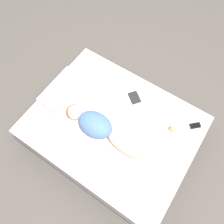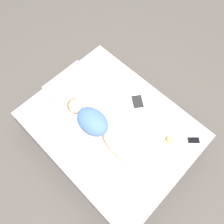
# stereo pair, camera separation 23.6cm
# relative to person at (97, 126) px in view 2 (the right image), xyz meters

# --- Properties ---
(ground_plane) EXTENTS (12.00, 12.00, 0.00)m
(ground_plane) POSITION_rel_person_xyz_m (0.17, -0.08, -0.65)
(ground_plane) COLOR #4C4742
(bed) EXTENTS (1.73, 2.21, 0.55)m
(bed) POSITION_rel_person_xyz_m (0.17, -0.08, -0.38)
(bed) COLOR #383333
(bed) RESTS_ON ground_plane
(person) EXTENTS (0.33, 1.22, 0.23)m
(person) POSITION_rel_person_xyz_m (0.00, 0.00, 0.00)
(person) COLOR #DBB28E
(person) RESTS_ON bed
(open_magazine) EXTENTS (0.52, 0.49, 0.01)m
(open_magazine) POSITION_rel_person_xyz_m (0.58, -0.04, -0.10)
(open_magazine) COLOR silver
(open_magazine) RESTS_ON bed
(coffee_mug) EXTENTS (0.11, 0.08, 0.10)m
(coffee_mug) POSITION_rel_person_xyz_m (0.53, -0.77, -0.05)
(coffee_mug) COLOR tan
(coffee_mug) RESTS_ON bed
(cell_phone) EXTENTS (0.16, 0.16, 0.01)m
(cell_phone) POSITION_rel_person_xyz_m (0.75, -0.99, -0.10)
(cell_phone) COLOR black
(cell_phone) RESTS_ON bed
(pillow) EXTENTS (0.66, 0.34, 0.10)m
(pillow) POSITION_rel_person_xyz_m (0.19, 0.79, -0.05)
(pillow) COLOR beige
(pillow) RESTS_ON bed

